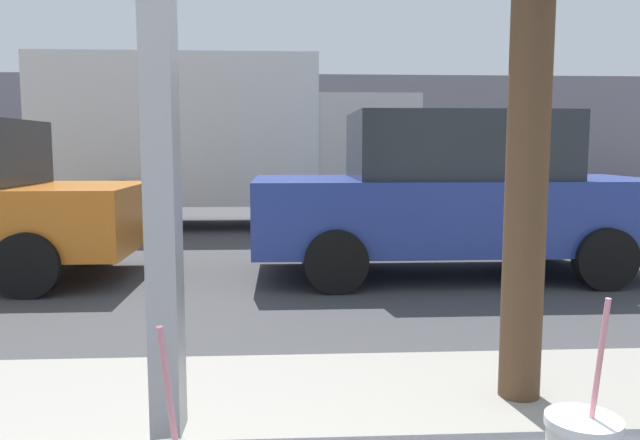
# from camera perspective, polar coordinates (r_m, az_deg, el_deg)

# --- Properties ---
(ground_plane) EXTENTS (60.00, 60.00, 0.00)m
(ground_plane) POSITION_cam_1_polar(r_m,az_deg,el_deg) (9.09, -4.51, -2.55)
(ground_plane) COLOR #424244
(building_facade_far) EXTENTS (28.00, 1.20, 4.06)m
(building_facade_far) POSITION_cam_1_polar(r_m,az_deg,el_deg) (23.84, -3.80, 8.04)
(building_facade_far) COLOR gray
(building_facade_far) RESTS_ON ground
(parked_car_blue) EXTENTS (4.42, 1.97, 1.83)m
(parked_car_blue) POSITION_cam_1_polar(r_m,az_deg,el_deg) (7.28, 11.82, 2.30)
(parked_car_blue) COLOR #283D93
(parked_car_blue) RESTS_ON ground
(box_truck) EXTENTS (6.56, 2.44, 3.00)m
(box_truck) POSITION_cam_1_polar(r_m,az_deg,el_deg) (11.70, -8.78, 7.45)
(box_truck) COLOR silver
(box_truck) RESTS_ON ground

